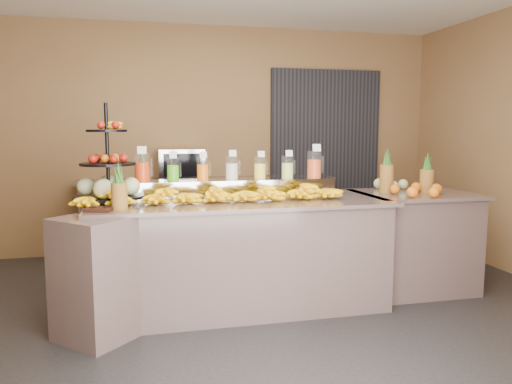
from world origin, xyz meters
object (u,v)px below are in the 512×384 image
object	(u,v)px
fruit_stand	(113,177)
oven_warmer	(181,164)
condiment_caddy	(99,209)
right_fruit_pile	(410,185)
pitcher_tray	(232,188)
banana_heap	(214,193)

from	to	relation	value
fruit_stand	oven_warmer	bearing A→B (deg)	58.14
condiment_caddy	right_fruit_pile	distance (m)	2.77
pitcher_tray	right_fruit_pile	distance (m)	1.66
condiment_caddy	fruit_stand	bearing A→B (deg)	79.70
pitcher_tray	fruit_stand	xyz separation A→B (m)	(-1.02, -0.15, 0.13)
banana_heap	fruit_stand	world-z (taller)	fruit_stand
oven_warmer	banana_heap	bearing A→B (deg)	-88.00
fruit_stand	right_fruit_pile	distance (m)	2.66
banana_heap	condiment_caddy	size ratio (longest dim) A/B	11.69
right_fruit_pile	oven_warmer	bearing A→B (deg)	135.55
pitcher_tray	oven_warmer	bearing A→B (deg)	100.53
banana_heap	oven_warmer	world-z (taller)	oven_warmer
fruit_stand	right_fruit_pile	world-z (taller)	fruit_stand
pitcher_tray	condiment_caddy	xyz separation A→B (m)	(-1.10, -0.61, -0.06)
condiment_caddy	banana_heap	bearing A→B (deg)	16.85
pitcher_tray	fruit_stand	world-z (taller)	fruit_stand
fruit_stand	right_fruit_pile	size ratio (longest dim) A/B	1.63
right_fruit_pile	banana_heap	bearing A→B (deg)	-176.89
pitcher_tray	banana_heap	world-z (taller)	banana_heap
fruit_stand	oven_warmer	world-z (taller)	fruit_stand
oven_warmer	fruit_stand	bearing A→B (deg)	-111.98
oven_warmer	pitcher_tray	bearing A→B (deg)	-80.21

